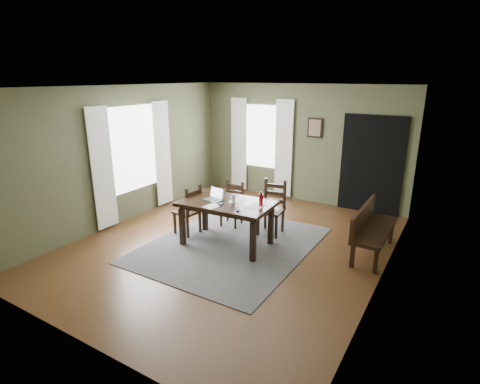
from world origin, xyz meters
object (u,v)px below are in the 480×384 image
Objects in this scene: laptop at (215,197)px; water_bottle at (261,200)px; chair_end at (189,211)px; chair_back_right at (272,208)px; bench at (371,226)px; chair_back_left at (232,204)px; dining_table at (227,207)px.

water_bottle is (0.84, 0.12, 0.06)m from laptop.
chair_back_right reaches higher than chair_end.
bench is at bearing -3.41° from chair_back_right.
laptop is at bearing 111.14° from bench.
chair_back_right is at bearing -5.78° from chair_back_left.
chair_back_right is at bearing 59.30° from dining_table.
water_bottle reaches higher than bench.
water_bottle is (1.47, 0.08, 0.45)m from chair_end.
dining_table is 0.65m from water_bottle.
water_bottle is (0.61, 0.11, 0.21)m from dining_table.
bench is at bearing 29.01° from laptop.
chair_end is 3.87× the size of water_bottle.
chair_back_left reaches higher than bench.
dining_table is at bearing -71.87° from chair_back_left.
chair_end is at bearing -176.28° from laptop.
dining_table is 2.42m from bench.
chair_back_left is 0.86m from chair_back_right.
bench is 2.66m from laptop.
laptop is (-0.68, -0.89, 0.36)m from chair_back_right.
chair_back_right is 1.78m from bench.
dining_table is at bearing 11.17° from laptop.
water_bottle is at bearing 117.15° from bench.
laptop is (-2.46, -0.95, 0.36)m from bench.
laptop is at bearing -132.83° from chair_back_right.
laptop is at bearing 91.23° from chair_end.
chair_back_left is 0.60× the size of bench.
chair_end is at bearing 174.09° from dining_table.
chair_back_right is at bearing 60.44° from laptop.
dining_table is at bearing 93.27° from chair_end.
chair_back_right reaches higher than dining_table.
laptop reaches higher than chair_end.
chair_end is 1.55m from chair_back_right.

